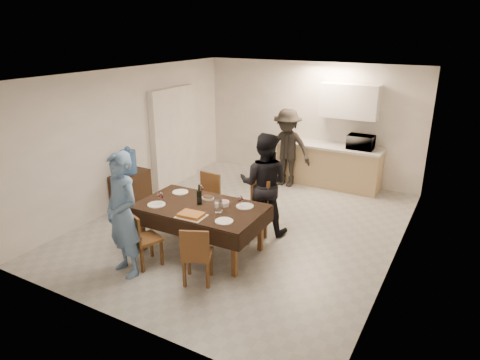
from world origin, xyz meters
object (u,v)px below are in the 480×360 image
at_px(person_kitchen, 287,148).
at_px(person_near, 123,215).
at_px(dining_table, 201,208).
at_px(water_pitcher, 218,206).
at_px(wine_bottle, 199,194).
at_px(person_far, 264,184).
at_px(water_jug, 128,162).
at_px(microwave, 361,142).
at_px(savoury_tart, 191,215).
at_px(console, 131,190).

bearing_deg(person_kitchen, person_near, -96.79).
xyz_separation_m(dining_table, person_kitchen, (-0.03, 3.33, 0.13)).
bearing_deg(water_pitcher, person_near, -131.99).
distance_m(wine_bottle, person_far, 1.17).
bearing_deg(water_jug, microwave, 40.87).
height_order(savoury_tart, microwave, microwave).
height_order(dining_table, savoury_tart, savoury_tart).
relative_size(dining_table, person_kitchen, 1.14).
bearing_deg(person_far, savoury_tart, 58.43).
xyz_separation_m(savoury_tart, microwave, (1.32, 4.16, 0.29)).
bearing_deg(dining_table, water_pitcher, -9.31).
xyz_separation_m(wine_bottle, savoury_tart, (0.15, -0.43, -0.13)).
bearing_deg(dining_table, console, 159.73).
bearing_deg(wine_bottle, water_jug, 161.73).
bearing_deg(microwave, person_near, 67.82).
distance_m(console, savoury_tart, 2.51).
xyz_separation_m(water_jug, microwave, (3.53, 3.05, 0.13)).
relative_size(water_jug, wine_bottle, 1.37).
bearing_deg(person_far, person_near, 48.25).
bearing_deg(person_near, dining_table, 78.59).
distance_m(dining_table, water_jug, 2.24).
height_order(microwave, person_kitchen, person_kitchen).
bearing_deg(water_jug, person_kitchen, 51.37).
bearing_deg(dining_table, person_far, 61.17).
bearing_deg(water_pitcher, savoury_tart, -127.15).
xyz_separation_m(person_near, person_far, (1.10, 2.10, -0.03)).
height_order(console, savoury_tart, savoury_tart).
height_order(savoury_tart, person_kitchen, person_kitchen).
relative_size(savoury_tart, microwave, 0.77).
height_order(dining_table, person_far, person_far).
height_order(console, microwave, microwave).
height_order(wine_bottle, person_near, person_near).
xyz_separation_m(microwave, person_far, (-0.87, -2.73, -0.20)).
height_order(person_far, person_kitchen, person_far).
height_order(console, wine_bottle, wine_bottle).
distance_m(savoury_tart, person_far, 1.50).
distance_m(wine_bottle, water_pitcher, 0.42).
bearing_deg(dining_table, wine_bottle, 133.82).
xyz_separation_m(savoury_tart, person_kitchen, (-0.13, 3.71, 0.07)).
relative_size(wine_bottle, water_pitcher, 1.75).
relative_size(water_pitcher, savoury_tart, 0.45).
bearing_deg(person_near, console, 147.45).
height_order(water_pitcher, person_kitchen, person_kitchen).
bearing_deg(water_jug, savoury_tart, -26.68).
bearing_deg(console, person_far, 6.87).
distance_m(wine_bottle, microwave, 4.01).
xyz_separation_m(water_pitcher, person_near, (-0.90, -1.00, 0.05)).
distance_m(savoury_tart, person_kitchen, 3.72).
height_order(dining_table, console, dining_table).
distance_m(water_jug, savoury_tart, 2.48).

